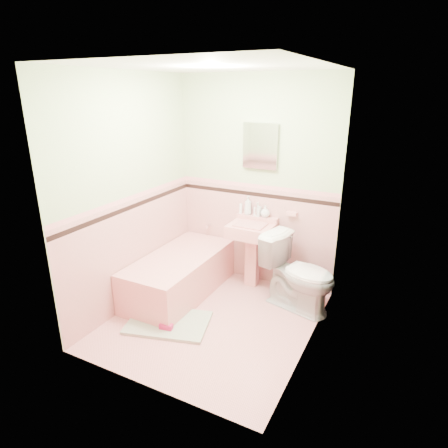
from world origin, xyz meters
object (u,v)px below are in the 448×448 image
at_px(bathtub, 180,276).
at_px(shoe, 166,326).
at_px(soap_bottle_mid, 258,209).
at_px(soap_bottle_left, 248,205).
at_px(bucket, 285,285).
at_px(sink, 251,256).
at_px(soap_bottle_right, 265,211).
at_px(medicine_cabinet, 260,146).
at_px(toilet, 299,274).

relative_size(bathtub, shoe, 11.23).
xyz_separation_m(soap_bottle_mid, shoe, (-0.37, -1.44, -0.89)).
xyz_separation_m(soap_bottle_left, bucket, (0.57, -0.16, -0.87)).
distance_m(bathtub, sink, 0.88).
bearing_deg(soap_bottle_mid, bucket, -20.11).
xyz_separation_m(soap_bottle_mid, soap_bottle_right, (0.10, 0.00, -0.01)).
bearing_deg(sink, soap_bottle_mid, 89.18).
distance_m(sink, shoe, 1.36).
relative_size(soap_bottle_mid, shoe, 1.25).
height_order(medicine_cabinet, toilet, medicine_cabinet).
bearing_deg(soap_bottle_mid, toilet, -30.42).
bearing_deg(soap_bottle_right, bucket, -25.09).
xyz_separation_m(soap_bottle_right, shoe, (-0.47, -1.44, -0.88)).
bearing_deg(bathtub, soap_bottle_left, 52.02).
relative_size(bucket, shoe, 1.70).
relative_size(bathtub, soap_bottle_left, 6.58).
xyz_separation_m(soap_bottle_mid, bucket, (0.44, -0.16, -0.84)).
bearing_deg(medicine_cabinet, soap_bottle_right, -16.88).
height_order(bathtub, soap_bottle_mid, soap_bottle_mid).
distance_m(sink, bucket, 0.53).
relative_size(sink, soap_bottle_mid, 4.84).
relative_size(sink, toilet, 0.98).
xyz_separation_m(medicine_cabinet, soap_bottle_right, (0.10, -0.03, -0.76)).
relative_size(bathtub, soap_bottle_mid, 8.95).
xyz_separation_m(medicine_cabinet, shoe, (-0.37, -1.47, -1.64)).
bearing_deg(shoe, bathtub, 102.40).
bearing_deg(medicine_cabinet, shoe, -104.09).
xyz_separation_m(bathtub, bucket, (1.12, 0.55, -0.11)).
distance_m(sink, medicine_cabinet, 1.31).
bearing_deg(shoe, soap_bottle_right, 61.49).
bearing_deg(shoe, soap_bottle_mid, 65.02).
relative_size(soap_bottle_right, toilet, 0.17).
bearing_deg(soap_bottle_right, bathtub, -137.65).
bearing_deg(bucket, toilet, -45.79).
distance_m(soap_bottle_left, soap_bottle_mid, 0.13).
relative_size(soap_bottle_right, bucket, 0.62).
xyz_separation_m(bathtub, medicine_cabinet, (0.68, 0.74, 1.47)).
xyz_separation_m(bathtub, sink, (0.68, 0.53, 0.18)).
distance_m(bathtub, medicine_cabinet, 1.78).
distance_m(soap_bottle_left, soap_bottle_right, 0.23).
xyz_separation_m(sink, toilet, (0.67, -0.21, 0.01)).
bearing_deg(soap_bottle_mid, sink, -90.82).
bearing_deg(soap_bottle_mid, soap_bottle_right, 0.00).
height_order(bucket, shoe, bucket).
height_order(sink, bucket, sink).
bearing_deg(soap_bottle_right, shoe, -107.99).
bearing_deg(soap_bottle_right, medicine_cabinet, 163.12).
distance_m(bathtub, toilet, 1.40).
height_order(soap_bottle_right, shoe, soap_bottle_right).
distance_m(medicine_cabinet, shoe, 2.24).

